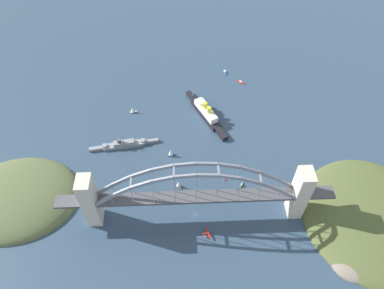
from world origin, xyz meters
TOP-DOWN VIEW (x-y plane):
  - ground_plane at (0.00, 0.00)m, footprint 1400.00×1400.00m
  - harbor_arch_bridge at (-0.00, 0.00)m, footprint 242.53×17.02m
  - headland_west_shore at (-172.31, 22.61)m, footprint 118.97×99.40m
  - headland_east_shore at (162.59, -13.77)m, footprint 131.75×138.61m
  - ocean_liner at (18.26, 129.16)m, footprint 44.41×81.65m
  - naval_cruiser at (-74.00, 86.85)m, footprint 74.32×14.62m
  - seaplane_taxiing_near_bridge at (9.46, -20.83)m, footprint 7.90×10.95m
  - small_boat_0 at (46.98, 30.16)m, footprint 4.57×7.78m
  - small_boat_1 at (49.24, 210.06)m, footprint 4.53×12.48m
  - small_boat_2 at (-22.80, 71.84)m, footprint 8.36×5.69m
  - small_boat_3 at (-15.14, 31.82)m, footprint 6.05×6.92m
  - small_boat_4 at (67.54, 188.45)m, footprint 11.01×8.83m
  - small_boat_5 at (-67.63, 139.39)m, footprint 8.80×5.92m
  - channel_marker_buoy at (31.31, 37.82)m, footprint 2.20×2.20m

SIDE VIEW (x-z plane):
  - ground_plane at x=0.00m, z-range 0.00..0.00m
  - headland_west_shore at x=-172.31m, z-range -14.22..14.22m
  - headland_east_shore at x=162.59m, z-range -12.32..12.32m
  - small_boat_4 at x=67.54m, z-range -0.28..1.61m
  - small_boat_1 at x=49.24m, z-range -0.34..1.95m
  - small_boat_0 at x=46.98m, z-range -0.36..2.16m
  - channel_marker_buoy at x=31.31m, z-range -0.26..2.49m
  - seaplane_taxiing_near_bridge at x=9.46m, z-range -0.42..4.27m
  - naval_cruiser at x=-74.00m, z-range -5.59..11.65m
  - small_boat_5 at x=-67.63m, z-range -0.27..8.15m
  - small_boat_3 at x=-15.14m, z-range -0.28..8.45m
  - small_boat_2 at x=-22.80m, z-range -0.35..9.81m
  - ocean_liner at x=18.26m, z-range -3.89..15.30m
  - harbor_arch_bridge at x=0.00m, z-range -4.05..67.89m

